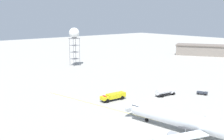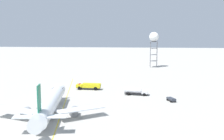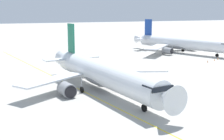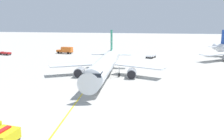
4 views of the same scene
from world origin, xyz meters
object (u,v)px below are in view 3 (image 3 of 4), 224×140
Objects in this scene: airliner_secondary at (181,44)px; pushback_tug_truck at (84,56)px; safety_cone_far at (218,59)px; safety_cone_mid at (214,59)px; airliner_main at (102,75)px; safety_cone_near at (208,61)px.

pushback_tug_truck is at bearing -112.92° from airliner_secondary.
safety_cone_far is at bearing 81.64° from pushback_tug_truck.
pushback_tug_truck is 9.17× the size of safety_cone_mid.
airliner_main reaches higher than safety_cone_far.
safety_cone_far is (-21.38, 44.66, -2.88)m from airliner_main.
safety_cone_near is 1.00× the size of safety_cone_far.
safety_cone_near is at bearing 107.72° from airliner_main.
airliner_secondary is at bearing 167.91° from safety_cone_near.
airliner_main is 1.02× the size of airliner_secondary.
safety_cone_mid and safety_cone_far have the same top height.
pushback_tug_truck is 9.17× the size of safety_cone_far.
pushback_tug_truck is 40.12m from safety_cone_far.
safety_cone_near is 4.47m from safety_cone_mid.
safety_cone_mid is (-20.34, 42.54, -2.88)m from airliner_main.
airliner_main is 49.60m from safety_cone_far.
airliner_main is 71.33× the size of safety_cone_far.
airliner_main is 39.15m from pushback_tug_truck.
safety_cone_near is (19.27, -4.13, -2.87)m from airliner_secondary.
airliner_secondary reaches higher than pushback_tug_truck.
pushback_tug_truck is at bearing 160.04° from airliner_main.
safety_cone_far is (-3.01, 6.14, 0.00)m from safety_cone_near.
pushback_tug_truck is at bearing -123.22° from safety_cone_near.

